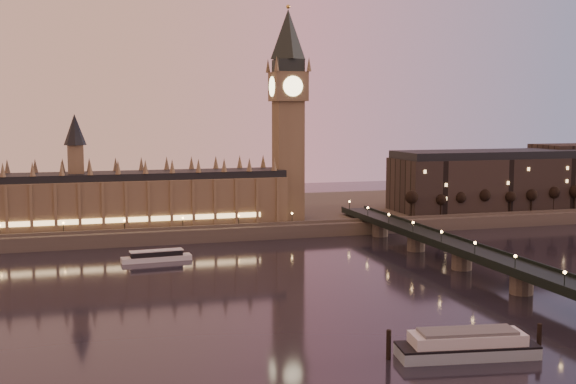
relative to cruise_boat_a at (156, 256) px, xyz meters
The scene contains 16 objects.
ground 68.73m from the cruise_boat_a, 76.25° to the right, with size 700.00×700.00×0.00m, color black.
far_embankment 108.65m from the cruise_boat_a, 64.76° to the left, with size 560.00×130.00×6.00m, color #423D35.
palace_of_westminster 62.46m from the cruise_boat_a, 113.68° to the left, with size 180.00×26.62×52.00m.
big_ben 108.33m from the cruise_boat_a, 37.65° to the left, with size 17.68×17.68×104.00m.
westminster_bridge 126.96m from the cruise_boat_a, 31.72° to the right, with size 13.20×260.00×15.30m.
city_block 221.74m from the cruise_boat_a, 16.90° to the left, with size 155.00×45.00×34.00m.
bare_tree_0 140.07m from the cruise_boat_a, 17.64° to the left, with size 5.66×5.66×11.50m.
bare_tree_1 152.98m from the cruise_boat_a, 16.10° to the left, with size 5.66×5.66×11.50m.
bare_tree_2 165.99m from the cruise_boat_a, 14.80° to the left, with size 5.66×5.66×11.50m.
bare_tree_3 179.07m from the cruise_boat_a, 13.69° to the left, with size 5.66×5.66×11.50m.
bare_tree_4 192.22m from the cruise_boat_a, 12.73° to the left, with size 5.66×5.66×11.50m.
bare_tree_5 205.42m from the cruise_boat_a, 11.90° to the left, with size 5.66×5.66×11.50m.
bare_tree_6 218.66m from the cruise_boat_a, 11.17° to the left, with size 5.66×5.66×11.50m.
bare_tree_7 231.94m from the cruise_boat_a, 10.52° to the left, with size 5.66×5.66×11.50m.
cruise_boat_a is the anchor object (origin of this frame).
moored_barge 147.58m from the cruise_boat_a, 66.04° to the right, with size 38.86×14.45×7.20m.
Camera 1 is at (-45.20, -217.75, 58.91)m, focal length 45.00 mm.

